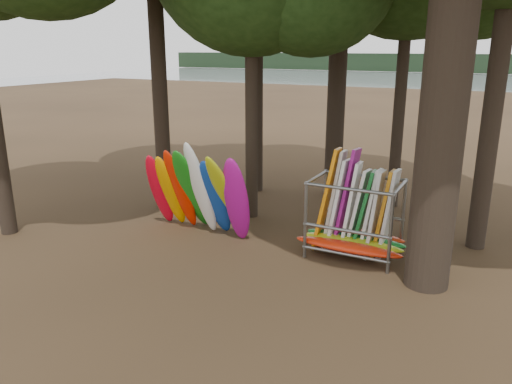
% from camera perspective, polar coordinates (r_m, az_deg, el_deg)
% --- Properties ---
extents(ground, '(120.00, 120.00, 0.00)m').
position_cam_1_polar(ground, '(13.45, -0.58, -7.67)').
color(ground, '#47331E').
rests_on(ground, ground).
extents(lake, '(160.00, 160.00, 0.00)m').
position_cam_1_polar(lake, '(71.31, 22.95, 10.61)').
color(lake, gray).
rests_on(lake, ground).
extents(far_shore, '(160.00, 4.00, 4.00)m').
position_cam_1_polar(far_shore, '(121.06, 25.21, 13.12)').
color(far_shore, black).
rests_on(far_shore, ground).
extents(kayak_row, '(3.60, 2.04, 3.09)m').
position_cam_1_polar(kayak_row, '(14.81, -6.40, -0.13)').
color(kayak_row, red).
rests_on(kayak_row, ground).
extents(storage_rack, '(2.89, 1.59, 2.90)m').
position_cam_1_polar(storage_rack, '(13.65, 11.22, -3.15)').
color(storage_rack, slate).
rests_on(storage_rack, ground).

